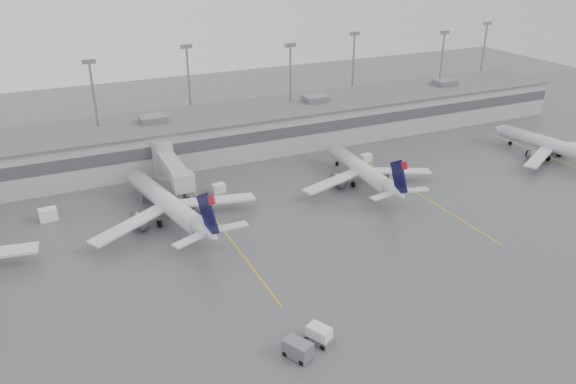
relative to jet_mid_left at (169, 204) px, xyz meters
name	(u,v)px	position (x,y,z in m)	size (l,w,h in m)	color
ground	(421,289)	(24.05, -31.52, -3.09)	(260.00, 260.00, 0.00)	#505053
terminal	(251,128)	(24.04, 26.46, 1.08)	(152.00, 17.00, 9.45)	#A7A7A2
light_masts	(240,85)	(24.05, 32.23, 8.93)	(142.40, 8.00, 20.60)	gray
jet_bridge_right	(169,165)	(3.55, 14.20, 0.77)	(4.00, 17.20, 7.00)	#9A9D9F
stand_markings	(329,212)	(24.05, -7.52, -3.09)	(105.25, 40.00, 0.01)	#E2AD0D
jet_mid_left	(169,204)	(0.00, 0.00, 0.00)	(26.91, 30.47, 9.96)	silver
jet_mid_right	(362,170)	(34.74, -0.11, -0.24)	(25.31, 28.42, 9.19)	silver
jet_far_right	(554,145)	(76.25, -5.05, -0.30)	(24.46, 27.63, 8.99)	silver
baggage_tug	(319,336)	(7.63, -35.03, -2.34)	(3.00, 3.53, 1.95)	white
baggage_cart	(298,349)	(4.43, -36.23, -2.07)	(2.93, 3.52, 1.97)	slate
gse_uld_a	(48,214)	(-17.22, 8.78, -2.14)	(2.68, 1.79, 1.90)	white
gse_uld_b	(219,188)	(10.37, 7.46, -2.32)	(2.19, 1.46, 1.55)	white
gse_uld_c	(366,158)	(41.50, 9.18, -2.34)	(2.14, 1.43, 1.51)	white
gse_loader	(144,193)	(-1.84, 10.32, -2.00)	(2.20, 3.51, 2.20)	slate
cone_b	(159,199)	(0.13, 8.40, -2.75)	(0.43, 0.43, 0.69)	red
cone_c	(355,164)	(38.18, 7.96, -2.70)	(0.49, 0.49, 0.78)	red
cone_d	(531,137)	(81.92, 5.51, -2.71)	(0.49, 0.49, 0.78)	red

